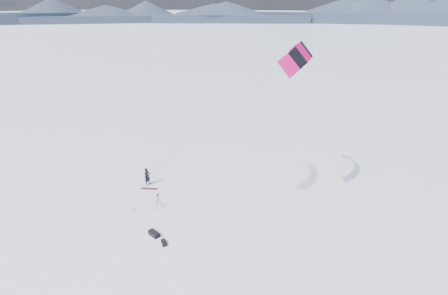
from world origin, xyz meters
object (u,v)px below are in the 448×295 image
Objects in this scene: gear_bag_a at (154,234)px; gear_bag_b at (164,243)px; snowboard at (149,189)px; tripod at (158,199)px; snowkiter at (148,185)px.

gear_bag_b is (1.29, -0.36, -0.05)m from gear_bag_a.
snowboard is 8.32m from gear_bag_b.
gear_bag_a is at bearing -76.40° from tripod.
snowkiter reaches higher than gear_bag_a.
snowkiter is 9.12m from gear_bag_b.
tripod reaches higher than gear_bag_b.
snowkiter is at bearing 114.98° from snowboard.
snowboard is at bearing 124.70° from tripod.
gear_bag_a is (5.11, -4.96, 0.17)m from snowboard.
snowboard is at bearing -121.04° from snowkiter.
tripod is at bearing 171.73° from gear_bag_b.
snowboard is at bearing 176.41° from gear_bag_b.
gear_bag_a reaches higher than gear_bag_b.
tripod reaches higher than snowboard.
snowkiter is 2.49× the size of gear_bag_b.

